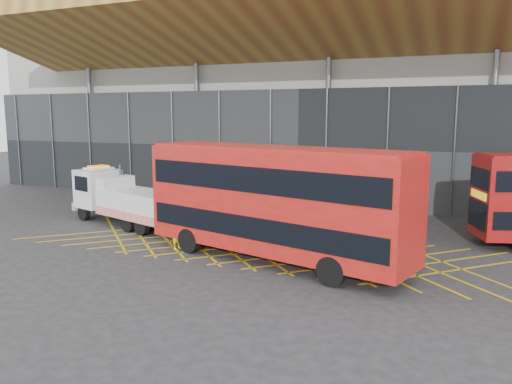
% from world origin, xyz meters
% --- Properties ---
extents(ground_plane, '(120.00, 120.00, 0.00)m').
position_xyz_m(ground_plane, '(0.00, 0.00, 0.00)').
color(ground_plane, '#242426').
extents(road_markings, '(24.76, 7.16, 0.01)m').
position_xyz_m(road_markings, '(4.00, 0.00, 0.01)').
color(road_markings, gold).
rests_on(road_markings, ground_plane).
extents(construction_building, '(55.00, 23.97, 18.00)m').
position_xyz_m(construction_building, '(1.92, 18.40, 8.98)').
color(construction_building, gray).
rests_on(construction_building, ground_plane).
extents(recovery_truck, '(9.35, 4.67, 3.30)m').
position_xyz_m(recovery_truck, '(-5.30, 1.52, 1.52)').
color(recovery_truck, black).
rests_on(recovery_truck, ground_plane).
extents(bus_towed, '(12.44, 5.83, 4.95)m').
position_xyz_m(bus_towed, '(5.27, -1.96, 2.75)').
color(bus_towed, '#AD140F').
rests_on(bus_towed, ground_plane).
extents(worker, '(0.45, 0.63, 1.63)m').
position_xyz_m(worker, '(0.37, -1.83, 0.81)').
color(worker, yellow).
rests_on(worker, ground_plane).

